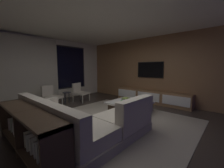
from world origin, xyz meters
The scene contains 14 objects.
floor centered at (0.00, 0.00, 0.00)m, with size 9.20×9.20×0.00m, color #332B26.
back_wall_with_window centered at (-0.06, 3.62, 1.34)m, with size 6.60×0.30×2.70m.
media_wall centered at (3.06, 0.00, 1.35)m, with size 0.12×7.80×2.70m.
ceiling centered at (0.00, 0.00, 2.70)m, with size 8.20×8.20×0.00m, color silver.
area_rug centered at (0.35, -0.10, 0.01)m, with size 3.20×3.80×0.01m, color gray.
sectional_couch centered at (-0.83, -0.05, 0.29)m, with size 1.98×2.50×0.82m.
coffee_table centered at (1.14, 0.01, 0.19)m, with size 1.16×1.16×0.36m.
book_stack_on_coffee_table centered at (1.04, 0.10, 0.42)m, with size 0.30×0.21×0.13m.
accent_chair_near_window centered at (0.98, 2.50, 0.43)m, with size 0.67×0.69×0.78m.
accent_chair_by_curtain centered at (-0.24, 2.59, 0.43)m, with size 0.68×0.69×0.78m.
side_stool centered at (0.40, 2.56, 0.37)m, with size 0.32×0.32×0.46m.
media_console centered at (2.77, 0.05, 0.25)m, with size 0.46×3.10×0.52m.
mounted_tv centered at (2.95, 0.25, 1.35)m, with size 0.05×1.14×0.66m.
console_table_behind_couch centered at (-1.74, 0.07, 0.41)m, with size 0.40×2.10×0.74m.
Camera 1 is at (-2.44, -2.40, 1.42)m, focal length 22.01 mm.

